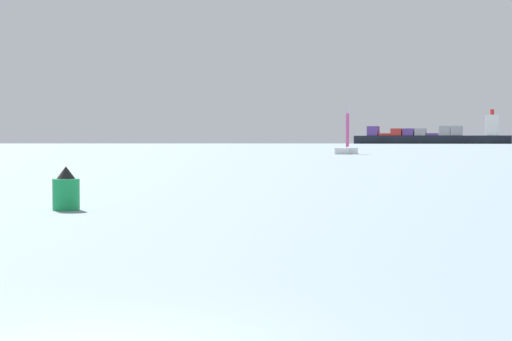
# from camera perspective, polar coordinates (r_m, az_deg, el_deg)

# --- Properties ---
(cargo_ship) EXTENTS (166.72, 63.03, 36.55)m
(cargo_ship) POSITION_cam_1_polar(r_m,az_deg,el_deg) (921.97, 12.09, 2.33)
(cargo_ship) COLOR black
(cargo_ship) RESTS_ON ground_plane
(channel_buoy) EXTENTS (1.07, 1.07, 1.76)m
(channel_buoy) POSITION_cam_1_polar(r_m,az_deg,el_deg) (34.08, -12.84, -1.37)
(channel_buoy) COLOR #19994C
(channel_buoy) RESTS_ON ground_plane
(small_sailboat) EXTENTS (5.57, 9.26, 9.80)m
(small_sailboat) POSITION_cam_1_polar(r_m,az_deg,el_deg) (179.03, 6.20, 1.40)
(small_sailboat) COLOR white
(small_sailboat) RESTS_ON ground_plane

